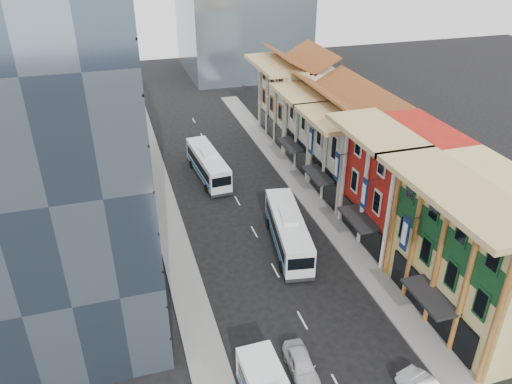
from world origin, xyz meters
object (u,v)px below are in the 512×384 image
object	(u,v)px
shophouse_tan	(483,253)
office_tower	(58,127)
bus_left_far	(208,164)
bus_right	(288,230)
sedan_left	(301,365)

from	to	relation	value
shophouse_tan	office_tower	world-z (taller)	office_tower
shophouse_tan	bus_left_far	distance (m)	35.06
office_tower	bus_left_far	size ratio (longest dim) A/B	2.54
shophouse_tan	bus_right	size ratio (longest dim) A/B	1.15
office_tower	sedan_left	distance (m)	26.11
office_tower	bus_left_far	distance (m)	26.14
shophouse_tan	office_tower	xyz separation A→B (m)	(-31.00, 14.00, 9.00)
bus_left_far	bus_right	bearing A→B (deg)	-79.79
shophouse_tan	office_tower	size ratio (longest dim) A/B	0.47
shophouse_tan	bus_left_far	size ratio (longest dim) A/B	1.19
shophouse_tan	bus_left_far	world-z (taller)	shophouse_tan
office_tower	shophouse_tan	bearing A→B (deg)	-24.30
bus_left_far	shophouse_tan	bearing A→B (deg)	-66.75
office_tower	bus_right	size ratio (longest dim) A/B	2.47
bus_left_far	bus_right	world-z (taller)	bus_right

